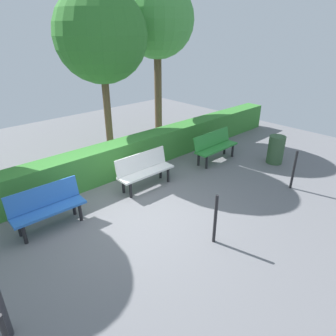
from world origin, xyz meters
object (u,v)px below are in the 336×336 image
object	(u,v)px
bench_blue	(47,206)
trash_bin	(276,150)
tree_near	(157,21)
tree_mid	(101,36)
bench_green	(215,145)
bench_white	(144,169)

from	to	relation	value
bench_blue	trash_bin	distance (m)	6.38
tree_near	tree_mid	xyz separation A→B (m)	(2.40, 0.43, -0.41)
bench_green	bench_white	world-z (taller)	same
bench_green	bench_white	distance (m)	2.58
bench_green	trash_bin	distance (m)	1.79
bench_green	tree_near	bearing A→B (deg)	-98.15
bench_green	bench_blue	size ratio (longest dim) A/B	1.11
tree_mid	trash_bin	distance (m)	5.88
bench_green	bench_blue	distance (m)	5.04
bench_green	tree_mid	bearing A→B (deg)	-52.45
bench_blue	bench_white	bearing A→B (deg)	-178.02
bench_white	bench_blue	bearing A→B (deg)	1.30
bench_blue	trash_bin	bearing A→B (deg)	168.17
tree_near	bench_blue	bearing A→B (deg)	27.75
tree_mid	trash_bin	world-z (taller)	tree_mid
bench_white	tree_near	size ratio (longest dim) A/B	0.29
tree_near	bench_white	bearing A→B (deg)	43.75
bench_white	trash_bin	xyz separation A→B (m)	(-3.75, 1.49, -0.07)
bench_blue	tree_near	world-z (taller)	tree_near
bench_blue	tree_mid	bearing A→B (deg)	-139.75
bench_white	tree_near	xyz separation A→B (m)	(-2.95, -2.82, 3.38)
bench_green	bench_white	xyz separation A→B (m)	(2.58, -0.14, -0.00)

